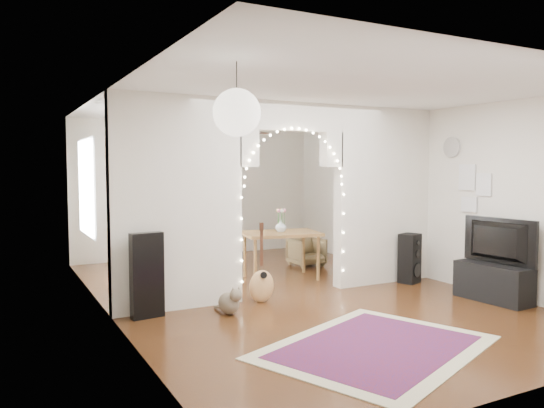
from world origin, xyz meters
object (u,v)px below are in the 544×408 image
floor_speaker (410,258)px  media_console (493,283)px  dining_chair_right (307,252)px  dining_chair_left (159,259)px  dining_table (281,236)px  bookcase (187,229)px  acoustic_guitar (262,273)px

floor_speaker → media_console: 1.41m
media_console → dining_chair_right: bearing=100.8°
dining_chair_left → dining_table: bearing=-21.2°
bookcase → dining_chair_right: (1.99, -0.80, -0.44)m
acoustic_guitar → floor_speaker: (2.58, -0.00, -0.01)m
acoustic_guitar → bookcase: (-0.08, 2.76, 0.30)m
bookcase → dining_chair_left: bookcase is taller
floor_speaker → media_console: size_ratio=0.77×
floor_speaker → dining_table: 2.05m
dining_chair_left → dining_chair_right: size_ratio=0.91×
floor_speaker → dining_chair_left: bearing=121.0°
dining_chair_left → bookcase: bearing=34.4°
acoustic_guitar → dining_chair_right: size_ratio=1.60×
floor_speaker → dining_table: size_ratio=0.58×
media_console → bookcase: bearing=120.8°
acoustic_guitar → media_console: bearing=-6.4°
bookcase → dining_chair_right: bearing=-30.2°
acoustic_guitar → floor_speaker: bearing=20.0°
dining_table → dining_chair_left: (-1.62, 1.38, -0.45)m
dining_chair_left → dining_chair_right: dining_chair_right is taller
media_console → dining_table: bearing=121.0°
dining_chair_right → media_console: bearing=-77.4°
acoustic_guitar → dining_chair_left: bearing=124.1°
media_console → dining_table: 3.21m
acoustic_guitar → dining_chair_left: 2.69m
dining_table → dining_chair_right: (0.94, 0.73, -0.42)m
media_console → dining_chair_left: 5.27m
acoustic_guitar → dining_chair_right: bearing=65.8°
media_console → acoustic_guitar: bearing=149.7°
dining_table → dining_chair_right: bearing=48.3°
dining_chair_right → dining_chair_left: bearing=163.7°
acoustic_guitar → bookcase: bearing=111.8°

